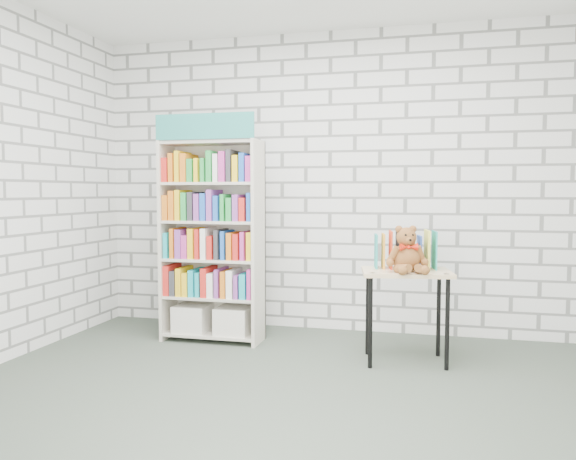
# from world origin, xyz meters

# --- Properties ---
(ground) EXTENTS (4.50, 4.50, 0.00)m
(ground) POSITION_xyz_m (0.00, 0.00, 0.00)
(ground) COLOR #3D463B
(ground) RESTS_ON ground
(room_shell) EXTENTS (4.52, 4.02, 2.81)m
(room_shell) POSITION_xyz_m (0.00, 0.00, 1.78)
(room_shell) COLOR silver
(room_shell) RESTS_ON ground
(bookshelf) EXTENTS (0.88, 0.34, 1.97)m
(bookshelf) POSITION_xyz_m (-0.93, 1.36, 0.90)
(bookshelf) COLOR beige
(bookshelf) RESTS_ON ground
(display_table) EXTENTS (0.72, 0.56, 0.71)m
(display_table) POSITION_xyz_m (0.75, 1.11, 0.61)
(display_table) COLOR #D8B482
(display_table) RESTS_ON ground
(table_books) EXTENTS (0.49, 0.27, 0.27)m
(table_books) POSITION_xyz_m (0.73, 1.22, 0.85)
(table_books) COLOR teal
(table_books) RESTS_ON display_table
(teddy_bear) EXTENTS (0.32, 0.31, 0.35)m
(teddy_bear) POSITION_xyz_m (0.75, 1.01, 0.85)
(teddy_bear) COLOR brown
(teddy_bear) RESTS_ON display_table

